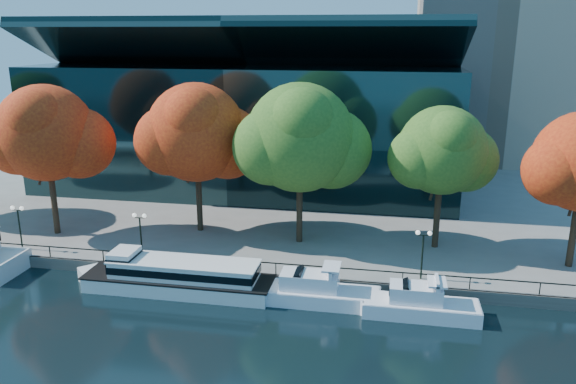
% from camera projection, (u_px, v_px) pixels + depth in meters
% --- Properties ---
extents(ground, '(160.00, 160.00, 0.00)m').
position_uv_depth(ground, '(204.00, 298.00, 43.25)').
color(ground, black).
rests_on(ground, ground).
extents(promenade, '(90.00, 67.08, 1.00)m').
position_uv_depth(promenade, '(289.00, 177.00, 77.50)').
color(promenade, slate).
rests_on(promenade, ground).
extents(railing, '(88.20, 0.08, 0.99)m').
position_uv_depth(railing, '(216.00, 259.00, 45.79)').
color(railing, black).
rests_on(railing, promenade).
extents(convention_building, '(50.00, 24.57, 21.43)m').
position_uv_depth(convention_building, '(252.00, 124.00, 71.66)').
color(convention_building, black).
rests_on(convention_building, ground).
extents(tour_boat, '(16.47, 3.67, 3.13)m').
position_uv_depth(tour_boat, '(174.00, 275.00, 44.25)').
color(tour_boat, silver).
rests_on(tour_boat, ground).
extents(cruiser_near, '(10.70, 2.75, 3.10)m').
position_uv_depth(cruiser_near, '(310.00, 290.00, 42.41)').
color(cruiser_near, white).
rests_on(cruiser_near, ground).
extents(cruiser_far, '(9.29, 2.58, 3.04)m').
position_uv_depth(cruiser_far, '(415.00, 303.00, 40.40)').
color(cruiser_far, white).
rests_on(cruiser_far, ground).
extents(tree_1, '(11.20, 9.18, 14.29)m').
position_uv_depth(tree_1, '(47.00, 135.00, 51.75)').
color(tree_1, black).
rests_on(tree_1, promenade).
extents(tree_2, '(11.66, 9.56, 14.37)m').
position_uv_depth(tree_2, '(198.00, 135.00, 52.60)').
color(tree_2, black).
rests_on(tree_2, promenade).
extents(tree_3, '(12.17, 9.98, 14.66)m').
position_uv_depth(tree_3, '(302.00, 140.00, 49.56)').
color(tree_3, black).
rests_on(tree_3, promenade).
extents(tree_4, '(9.67, 7.93, 12.79)m').
position_uv_depth(tree_4, '(444.00, 152.00, 48.51)').
color(tree_4, black).
rests_on(tree_4, promenade).
extents(lamp_0, '(1.26, 0.36, 4.03)m').
position_uv_depth(lamp_0, '(18.00, 217.00, 49.65)').
color(lamp_0, black).
rests_on(lamp_0, promenade).
extents(lamp_1, '(1.26, 0.36, 4.03)m').
position_uv_depth(lamp_1, '(140.00, 225.00, 47.64)').
color(lamp_1, black).
rests_on(lamp_1, promenade).
extents(lamp_2, '(1.26, 0.36, 4.03)m').
position_uv_depth(lamp_2, '(423.00, 243.00, 43.54)').
color(lamp_2, black).
rests_on(lamp_2, promenade).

